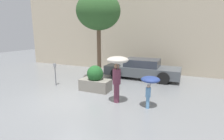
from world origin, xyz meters
The scene contains 8 objects.
ground_plane centered at (0.00, 0.00, 0.00)m, with size 40.00×40.00×0.00m, color slate.
building_facade centered at (0.00, 6.50, 3.00)m, with size 18.00×0.30×6.00m.
planter_box centered at (0.41, 1.28, 0.54)m, with size 1.50×0.80×1.27m.
person_adult centered at (2.00, 0.25, 1.46)m, with size 0.85×0.85×1.94m.
person_child centered at (3.30, 0.30, 1.02)m, with size 0.71×0.71×1.24m.
parked_car_near centered at (1.93, 4.60, 0.58)m, with size 4.59×1.90×1.22m.
street_tree centered at (-0.25, 2.97, 3.97)m, with size 2.46×2.46×5.05m.
parking_meter centered at (-2.00, 1.18, 0.88)m, with size 0.14×0.14×1.22m.
Camera 1 is at (4.53, -6.01, 2.86)m, focal length 28.00 mm.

